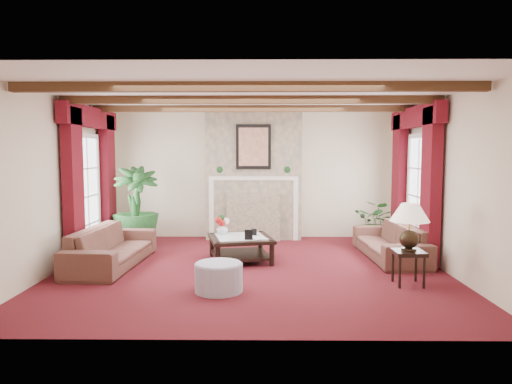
{
  "coord_description": "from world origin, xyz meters",
  "views": [
    {
      "loc": [
        0.15,
        -7.08,
        1.84
      ],
      "look_at": [
        0.07,
        0.4,
        1.19
      ],
      "focal_mm": 32.0,
      "sensor_mm": 36.0,
      "label": 1
    }
  ],
  "objects_px": {
    "coffee_table": "(240,249)",
    "side_table": "(408,268)",
    "sofa_right": "(390,235)",
    "ottoman": "(219,278)",
    "potted_palm": "(136,224)",
    "sofa_left": "(112,240)"
  },
  "relations": [
    {
      "from": "coffee_table",
      "to": "side_table",
      "type": "distance_m",
      "value": 2.76
    },
    {
      "from": "sofa_right",
      "to": "ottoman",
      "type": "xyz_separation_m",
      "value": [
        -2.8,
        -1.93,
        -0.22
      ]
    },
    {
      "from": "potted_palm",
      "to": "ottoman",
      "type": "xyz_separation_m",
      "value": [
        1.9,
        -2.94,
        -0.25
      ]
    },
    {
      "from": "sofa_right",
      "to": "sofa_left",
      "type": "bearing_deg",
      "value": -85.16
    },
    {
      "from": "sofa_left",
      "to": "ottoman",
      "type": "height_order",
      "value": "sofa_left"
    },
    {
      "from": "sofa_right",
      "to": "coffee_table",
      "type": "distance_m",
      "value": 2.61
    },
    {
      "from": "sofa_right",
      "to": "side_table",
      "type": "height_order",
      "value": "sofa_right"
    },
    {
      "from": "potted_palm",
      "to": "coffee_table",
      "type": "distance_m",
      "value": 2.46
    },
    {
      "from": "sofa_left",
      "to": "ottoman",
      "type": "xyz_separation_m",
      "value": [
        1.86,
        -1.35,
        -0.24
      ]
    },
    {
      "from": "sofa_left",
      "to": "ottoman",
      "type": "distance_m",
      "value": 2.31
    },
    {
      "from": "sofa_right",
      "to": "ottoman",
      "type": "relative_size",
      "value": 3.26
    },
    {
      "from": "sofa_right",
      "to": "ottoman",
      "type": "bearing_deg",
      "value": -57.68
    },
    {
      "from": "ottoman",
      "to": "side_table",
      "type": "bearing_deg",
      "value": 7.06
    },
    {
      "from": "sofa_left",
      "to": "side_table",
      "type": "relative_size",
      "value": 4.52
    },
    {
      "from": "side_table",
      "to": "ottoman",
      "type": "relative_size",
      "value": 0.76
    },
    {
      "from": "coffee_table",
      "to": "ottoman",
      "type": "relative_size",
      "value": 1.59
    },
    {
      "from": "coffee_table",
      "to": "side_table",
      "type": "bearing_deg",
      "value": -42.05
    },
    {
      "from": "sofa_left",
      "to": "coffee_table",
      "type": "bearing_deg",
      "value": -77.17
    },
    {
      "from": "side_table",
      "to": "potted_palm",
      "type": "bearing_deg",
      "value": 149.81
    },
    {
      "from": "sofa_left",
      "to": "sofa_right",
      "type": "relative_size",
      "value": 1.05
    },
    {
      "from": "potted_palm",
      "to": "ottoman",
      "type": "distance_m",
      "value": 3.51
    },
    {
      "from": "potted_palm",
      "to": "coffee_table",
      "type": "relative_size",
      "value": 1.76
    }
  ]
}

